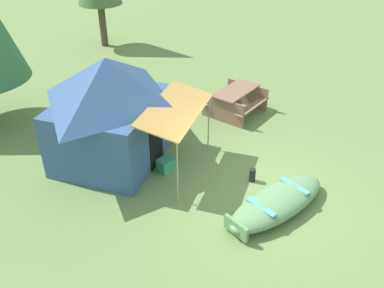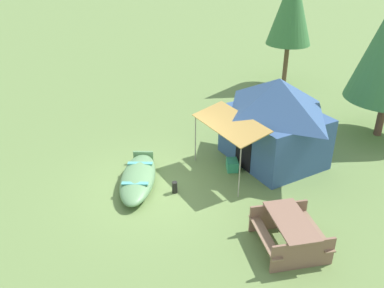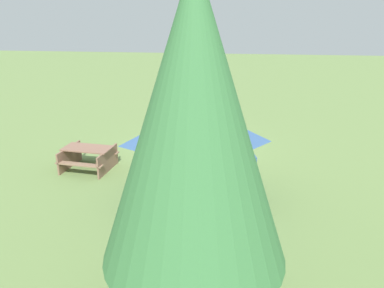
{
  "view_description": "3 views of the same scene",
  "coord_description": "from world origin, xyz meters",
  "px_view_note": "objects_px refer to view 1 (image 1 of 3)",
  "views": [
    {
      "loc": [
        -7.42,
        -2.87,
        6.24
      ],
      "look_at": [
        0.03,
        1.83,
        0.78
      ],
      "focal_mm": 38.89,
      "sensor_mm": 36.0,
      "label": 1
    },
    {
      "loc": [
        10.48,
        -2.17,
        7.04
      ],
      "look_at": [
        -0.73,
        1.17,
        0.89
      ],
      "focal_mm": 39.83,
      "sensor_mm": 36.0,
      "label": 2
    },
    {
      "loc": [
        -1.77,
        13.3,
        5.1
      ],
      "look_at": [
        -0.1,
        1.53,
        0.82
      ],
      "focal_mm": 33.15,
      "sensor_mm": 36.0,
      "label": 3
    }
  ],
  "objects_px": {
    "cooler_box": "(167,164)",
    "fuel_can": "(252,175)",
    "picnic_table": "(235,99)",
    "canvas_cabin_tent": "(111,109)",
    "beached_rowboat": "(277,202)"
  },
  "relations": [
    {
      "from": "picnic_table",
      "to": "cooler_box",
      "type": "distance_m",
      "value": 3.79
    },
    {
      "from": "beached_rowboat",
      "to": "canvas_cabin_tent",
      "type": "height_order",
      "value": "canvas_cabin_tent"
    },
    {
      "from": "picnic_table",
      "to": "beached_rowboat",
      "type": "bearing_deg",
      "value": -141.53
    },
    {
      "from": "cooler_box",
      "to": "fuel_can",
      "type": "height_order",
      "value": "fuel_can"
    },
    {
      "from": "canvas_cabin_tent",
      "to": "fuel_can",
      "type": "height_order",
      "value": "canvas_cabin_tent"
    },
    {
      "from": "picnic_table",
      "to": "cooler_box",
      "type": "relative_size",
      "value": 3.78
    },
    {
      "from": "beached_rowboat",
      "to": "picnic_table",
      "type": "distance_m",
      "value": 4.83
    },
    {
      "from": "canvas_cabin_tent",
      "to": "picnic_table",
      "type": "relative_size",
      "value": 2.34
    },
    {
      "from": "picnic_table",
      "to": "fuel_can",
      "type": "height_order",
      "value": "picnic_table"
    },
    {
      "from": "beached_rowboat",
      "to": "picnic_table",
      "type": "relative_size",
      "value": 1.68
    },
    {
      "from": "cooler_box",
      "to": "canvas_cabin_tent",
      "type": "bearing_deg",
      "value": 99.43
    },
    {
      "from": "picnic_table",
      "to": "cooler_box",
      "type": "xyz_separation_m",
      "value": [
        -3.77,
        0.02,
        -0.33
      ]
    },
    {
      "from": "beached_rowboat",
      "to": "canvas_cabin_tent",
      "type": "xyz_separation_m",
      "value": [
        -0.25,
        4.53,
        1.22
      ]
    },
    {
      "from": "beached_rowboat",
      "to": "fuel_can",
      "type": "relative_size",
      "value": 8.68
    },
    {
      "from": "fuel_can",
      "to": "picnic_table",
      "type": "bearing_deg",
      "value": 34.0
    }
  ]
}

